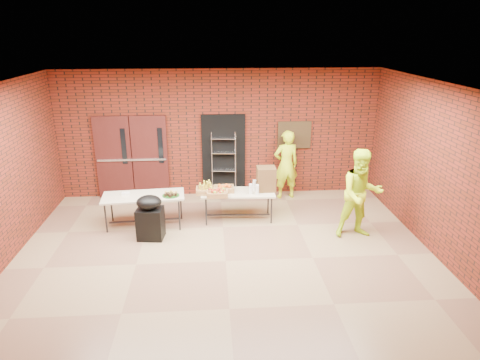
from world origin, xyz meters
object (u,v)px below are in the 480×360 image
at_px(wire_rack, 224,165).
at_px(volunteer_man, 361,194).
at_px(covered_grill, 150,217).
at_px(table_right, 238,194).
at_px(table_left, 144,198).
at_px(volunteer_woman, 286,165).
at_px(coffee_dispenser, 266,179).

relative_size(wire_rack, volunteer_man, 0.89).
xyz_separation_m(covered_grill, volunteer_man, (4.29, -0.20, 0.46)).
bearing_deg(wire_rack, covered_grill, -118.85).
distance_m(wire_rack, table_right, 1.52).
distance_m(table_left, volunteer_man, 4.57).
height_order(table_right, volunteer_woman, volunteer_woman).
relative_size(wire_rack, table_right, 1.01).
relative_size(table_right, volunteer_man, 0.88).
relative_size(table_right, covered_grill, 1.76).
height_order(table_left, covered_grill, covered_grill).
xyz_separation_m(table_left, table_right, (2.06, 0.18, -0.04)).
bearing_deg(table_right, wire_rack, 102.78).
bearing_deg(covered_grill, coffee_dispenser, 25.64).
bearing_deg(table_right, covered_grill, -154.34).
xyz_separation_m(table_left, coffee_dispenser, (2.69, 0.24, 0.28)).
bearing_deg(table_left, coffee_dispenser, 0.55).
height_order(wire_rack, volunteer_man, volunteer_man).
relative_size(table_left, volunteer_woman, 1.02).
height_order(table_right, coffee_dispenser, coffee_dispenser).
relative_size(wire_rack, covered_grill, 1.77).
height_order(wire_rack, volunteer_woman, volunteer_woman).
distance_m(wire_rack, coffee_dispenser, 1.68).
bearing_deg(covered_grill, wire_rack, 61.66).
bearing_deg(volunteer_man, table_left, 168.05).
xyz_separation_m(wire_rack, volunteer_woman, (1.56, -0.22, 0.04)).
bearing_deg(covered_grill, table_right, 29.76).
bearing_deg(coffee_dispenser, volunteer_man, -30.39).
height_order(coffee_dispenser, volunteer_man, volunteer_man).
bearing_deg(volunteer_woman, table_right, 34.27).
bearing_deg(volunteer_man, wire_rack, 135.85).
distance_m(covered_grill, volunteer_woman, 3.78).
relative_size(table_left, coffee_dispenser, 3.31).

